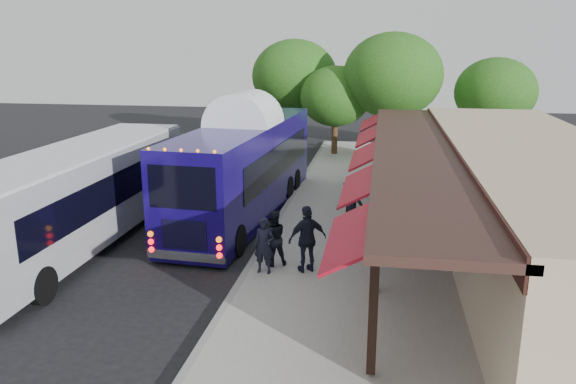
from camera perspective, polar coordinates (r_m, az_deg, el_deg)
The scene contains 15 objects.
ground at distance 15.98m, azimuth -5.14°, elevation -9.60°, with size 90.00×90.00×0.00m, color black.
sidewalk at distance 19.24m, azimuth 12.61°, elevation -5.36°, with size 10.00×40.00×0.15m, color #9E9B93.
curb at distance 19.56m, azimuth -2.06°, elevation -4.66°, with size 0.20×40.00×0.16m, color gray.
station_shelter at distance 19.23m, azimuth 23.01°, elevation -0.67°, with size 8.15×20.00×3.60m.
coach_bus at distance 22.13m, azimuth -4.39°, elevation 2.97°, with size 3.35×12.17×3.85m.
city_bus at distance 19.76m, azimuth -20.46°, elevation -0.11°, with size 2.75×12.27×3.30m.
ped_a at distance 16.21m, azimuth -2.44°, elevation -5.46°, with size 0.60×0.40×1.65m, color black.
ped_b at distance 16.75m, azimuth -1.52°, elevation -4.69°, with size 0.83×0.64×1.70m, color black.
ped_c at distance 16.25m, azimuth 1.99°, elevation -4.79°, with size 1.16×0.48×1.98m, color black.
ped_d at distance 20.17m, azimuth 6.51°, elevation -1.15°, with size 1.20×0.69×1.85m, color black.
sign_board at distance 18.00m, azimuth 10.02°, elevation -4.00°, with size 0.19×0.46×1.04m.
tree_left at distance 33.86m, azimuth 4.83°, elevation 9.66°, with size 4.21×4.21×5.39m.
tree_mid at distance 33.25m, azimuth 10.61°, elevation 11.57°, with size 5.70×5.70×7.29m.
tree_right at distance 34.65m, azimuth 20.31°, elevation 9.49°, with size 4.60×4.60×5.89m.
tree_far at distance 36.33m, azimuth 0.67°, elevation 11.68°, with size 5.41×5.41×6.93m.
Camera 1 is at (3.79, -14.06, 6.58)m, focal length 35.00 mm.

